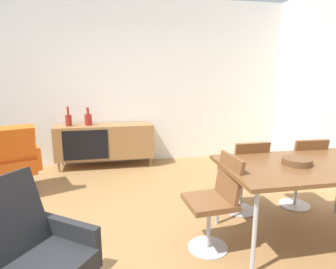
% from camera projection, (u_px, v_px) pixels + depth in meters
% --- Properties ---
extents(ground_plane, '(8.32, 8.32, 0.00)m').
position_uv_depth(ground_plane, '(112.00, 242.00, 2.66)').
color(ground_plane, '#9E7242').
extents(wall_back, '(6.80, 0.12, 2.80)m').
position_uv_depth(wall_back, '(109.00, 83.00, 4.87)').
color(wall_back, white).
rests_on(wall_back, ground_plane).
extents(sideboard, '(1.60, 0.45, 0.72)m').
position_uv_depth(sideboard, '(105.00, 141.00, 4.76)').
color(sideboard, olive).
rests_on(sideboard, ground_plane).
extents(vase_cobalt, '(0.12, 0.12, 0.29)m').
position_uv_depth(vase_cobalt, '(88.00, 119.00, 4.63)').
color(vase_cobalt, maroon).
rests_on(vase_cobalt, sideboard).
extents(vase_sculptural_dark, '(0.10, 0.10, 0.32)m').
position_uv_depth(vase_sculptural_dark, '(69.00, 120.00, 4.58)').
color(vase_sculptural_dark, maroon).
rests_on(vase_sculptural_dark, sideboard).
extents(dining_table, '(1.60, 0.90, 0.74)m').
position_uv_depth(dining_table, '(309.00, 168.00, 2.60)').
color(dining_table, brown).
rests_on(dining_table, ground_plane).
extents(wooden_bowl_on_table, '(0.26, 0.26, 0.06)m').
position_uv_depth(wooden_bowl_on_table, '(297.00, 161.00, 2.56)').
color(wooden_bowl_on_table, brown).
rests_on(wooden_bowl_on_table, dining_table).
extents(dining_chair_back_left, '(0.41, 0.43, 0.86)m').
position_uv_depth(dining_chair_back_left, '(245.00, 174.00, 3.12)').
color(dining_chair_back_left, brown).
rests_on(dining_chair_back_left, ground_plane).
extents(dining_chair_back_right, '(0.42, 0.44, 0.86)m').
position_uv_depth(dining_chair_back_right, '(301.00, 170.00, 3.25)').
color(dining_chair_back_right, brown).
rests_on(dining_chair_back_right, ground_plane).
extents(dining_chair_near_window, '(0.45, 0.43, 0.86)m').
position_uv_depth(dining_chair_near_window, '(216.00, 199.00, 2.49)').
color(dining_chair_near_window, brown).
rests_on(dining_chair_near_window, ground_plane).
extents(lounge_chair_red, '(0.86, 0.83, 0.95)m').
position_uv_depth(lounge_chair_red, '(9.00, 160.00, 3.61)').
color(lounge_chair_red, '#D85919').
rests_on(lounge_chair_red, ground_plane).
extents(armchair_black_shell, '(0.89, 0.90, 0.95)m').
position_uv_depth(armchair_black_shell, '(17.00, 265.00, 1.63)').
color(armchair_black_shell, '#262628').
rests_on(armchair_black_shell, ground_plane).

